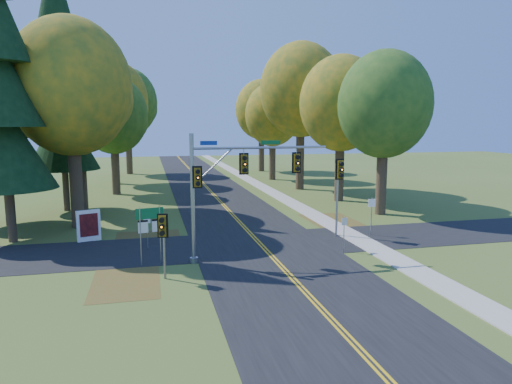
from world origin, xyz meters
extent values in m
plane|color=#455C20|center=(0.00, 0.00, 0.00)|extent=(160.00, 160.00, 0.00)
cube|color=black|center=(0.00, 0.00, 0.01)|extent=(8.00, 160.00, 0.02)
cube|color=black|center=(0.00, 2.00, 0.01)|extent=(60.00, 6.00, 0.02)
cube|color=gold|center=(-0.10, 0.00, 0.03)|extent=(0.10, 160.00, 0.01)
cube|color=gold|center=(0.10, 0.00, 0.03)|extent=(0.10, 160.00, 0.01)
cube|color=#9E998E|center=(6.20, 0.00, 0.03)|extent=(1.60, 160.00, 0.06)
cube|color=brown|center=(-6.50, 4.00, 0.01)|extent=(4.00, 6.00, 0.00)
cube|color=brown|center=(6.80, 6.00, 0.01)|extent=(3.50, 8.00, 0.00)
cube|color=brown|center=(-7.50, -3.00, 0.01)|extent=(3.00, 5.00, 0.00)
cylinder|color=#38281C|center=(-11.20, 9.30, 3.38)|extent=(0.86, 0.86, 6.75)
ellipsoid|color=#C18819|center=(-11.20, 9.30, 9.55)|extent=(8.00, 8.00, 9.20)
sphere|color=#C18819|center=(-9.60, 10.50, 8.75)|extent=(4.80, 4.80, 4.80)
sphere|color=#C18819|center=(-12.60, 8.50, 10.35)|extent=(4.40, 4.40, 4.40)
cylinder|color=#38281C|center=(11.50, 8.70, 3.04)|extent=(0.83, 0.83, 6.08)
ellipsoid|color=#4D6E22|center=(11.50, 8.70, 8.60)|extent=(7.20, 7.20, 8.28)
sphere|color=#4D6E22|center=(12.94, 9.78, 7.88)|extent=(4.32, 4.32, 4.32)
sphere|color=#4D6E22|center=(10.24, 7.98, 9.32)|extent=(3.96, 3.96, 3.96)
cylinder|color=#38281C|center=(-11.80, 16.20, 3.71)|extent=(0.89, 0.89, 7.42)
ellipsoid|color=#C18819|center=(-11.80, 16.20, 10.43)|extent=(8.60, 8.60, 9.89)
sphere|color=#C18819|center=(-10.08, 17.49, 9.57)|extent=(5.16, 5.16, 5.16)
sphere|color=#C18819|center=(-13.30, 15.34, 11.29)|extent=(4.73, 4.73, 4.73)
cylinder|color=#38281C|center=(10.90, 15.50, 3.15)|extent=(0.84, 0.84, 6.30)
ellipsoid|color=#C18819|center=(10.90, 15.50, 8.96)|extent=(7.60, 7.60, 8.74)
sphere|color=#C18819|center=(12.42, 16.64, 8.20)|extent=(4.56, 4.56, 4.56)
sphere|color=#C18819|center=(9.57, 14.74, 9.72)|extent=(4.18, 4.18, 4.18)
cylinder|color=#38281C|center=(-9.60, 24.40, 2.81)|extent=(0.81, 0.81, 5.62)
ellipsoid|color=#4D6E22|center=(-9.60, 24.40, 8.00)|extent=(6.80, 6.80, 7.82)
sphere|color=#4D6E22|center=(-8.24, 25.42, 7.33)|extent=(4.08, 4.08, 4.08)
sphere|color=#4D6E22|center=(-10.79, 23.72, 8.69)|extent=(3.74, 3.74, 3.74)
cylinder|color=#38281C|center=(9.80, 23.60, 3.83)|extent=(0.90, 0.90, 7.65)
ellipsoid|color=#C18819|center=(9.80, 23.60, 10.73)|extent=(8.80, 8.80, 10.12)
sphere|color=#C18819|center=(11.56, 24.92, 9.85)|extent=(5.28, 5.28, 5.28)
sphere|color=#C18819|center=(8.26, 22.72, 11.61)|extent=(4.84, 4.84, 4.84)
cylinder|color=#38281C|center=(-10.20, 33.10, 3.49)|extent=(0.87, 0.87, 6.98)
ellipsoid|color=#C18819|center=(-10.20, 33.10, 9.85)|extent=(8.20, 8.20, 9.43)
sphere|color=#C18819|center=(-8.56, 34.33, 9.03)|extent=(4.92, 4.92, 4.92)
sphere|color=#C18819|center=(-11.63, 32.28, 10.67)|extent=(4.51, 4.51, 4.51)
cylinder|color=#38281C|center=(9.20, 32.80, 2.93)|extent=(0.82, 0.82, 5.85)
ellipsoid|color=#C18819|center=(9.20, 32.80, 8.30)|extent=(7.00, 7.00, 8.05)
sphere|color=#C18819|center=(10.60, 33.85, 7.60)|extent=(4.20, 4.20, 4.20)
sphere|color=#C18819|center=(7.97, 32.10, 9.00)|extent=(3.85, 3.85, 3.85)
cylinder|color=#38281C|center=(-9.00, 44.00, 3.60)|extent=(0.88, 0.88, 7.20)
ellipsoid|color=#4D6E22|center=(-9.00, 44.00, 10.14)|extent=(8.40, 8.40, 9.66)
sphere|color=#4D6E22|center=(-7.32, 45.26, 9.30)|extent=(5.04, 5.04, 5.04)
sphere|color=#4D6E22|center=(-10.47, 43.16, 10.98)|extent=(4.62, 4.62, 4.62)
cylinder|color=#38281C|center=(10.40, 43.50, 3.26)|extent=(0.85, 0.85, 6.53)
ellipsoid|color=#C18819|center=(10.40, 43.50, 9.26)|extent=(7.80, 7.80, 8.97)
sphere|color=#C18819|center=(11.96, 44.67, 8.47)|extent=(4.68, 4.68, 4.68)
sphere|color=#C18819|center=(9.04, 42.72, 10.04)|extent=(4.29, 4.29, 4.29)
cylinder|color=#38281C|center=(-14.50, 6.00, 1.62)|extent=(0.50, 0.50, 3.24)
cone|color=black|center=(-14.50, 6.00, 5.82)|extent=(5.60, 5.60, 5.17)
cone|color=black|center=(-14.50, 6.00, 9.51)|extent=(4.57, 4.57, 5.17)
cylinder|color=#38281C|center=(-16.00, 11.00, 1.44)|extent=(0.50, 0.50, 2.88)
cone|color=black|center=(-16.00, 11.00, 5.18)|extent=(5.60, 5.60, 4.59)
cone|color=black|center=(-16.00, 11.00, 8.46)|extent=(4.57, 4.57, 4.59)
cylinder|color=#38281C|center=(-13.00, 16.00, 1.71)|extent=(0.50, 0.50, 3.42)
cone|color=black|center=(-13.00, 16.00, 6.15)|extent=(5.60, 5.60, 5.45)
cone|color=black|center=(-13.00, 16.00, 10.04)|extent=(4.57, 4.57, 5.45)
cone|color=black|center=(-13.00, 16.00, 13.94)|extent=(3.55, 3.55, 5.45)
cylinder|color=gray|center=(-4.20, -0.84, 3.32)|extent=(0.21, 0.21, 6.64)
cylinder|color=gray|center=(-4.20, -0.84, 0.14)|extent=(0.42, 0.42, 0.28)
cylinder|color=gray|center=(-0.64, -0.80, 5.88)|extent=(7.12, 0.22, 0.13)
cylinder|color=gray|center=(-3.16, -0.83, 4.93)|extent=(2.15, 0.11, 1.96)
cylinder|color=gray|center=(-1.54, -0.81, 5.71)|extent=(0.04, 0.04, 0.34)
cube|color=#72590C|center=(-1.54, -0.81, 5.07)|extent=(0.33, 0.29, 0.95)
cube|color=black|center=(-1.54, -0.81, 5.07)|extent=(0.49, 0.03, 1.12)
sphere|color=orange|center=(-1.54, -1.03, 5.07)|extent=(0.17, 0.17, 0.17)
cylinder|color=black|center=(-1.54, -1.03, 5.37)|extent=(0.23, 0.15, 0.23)
cylinder|color=black|center=(-1.54, -1.03, 5.07)|extent=(0.23, 0.15, 0.23)
cylinder|color=black|center=(-1.54, -1.03, 4.76)|extent=(0.23, 0.15, 0.23)
cylinder|color=gray|center=(1.30, -0.78, 5.71)|extent=(0.04, 0.04, 0.34)
cube|color=#72590C|center=(1.30, -0.78, 5.07)|extent=(0.33, 0.29, 0.95)
cube|color=black|center=(1.30, -0.78, 5.07)|extent=(0.49, 0.03, 1.12)
sphere|color=orange|center=(1.30, -1.00, 5.07)|extent=(0.17, 0.17, 0.17)
cylinder|color=black|center=(1.30, -1.00, 5.37)|extent=(0.23, 0.15, 0.23)
cylinder|color=black|center=(1.30, -1.00, 5.07)|extent=(0.23, 0.15, 0.23)
cylinder|color=black|center=(1.30, -1.00, 4.76)|extent=(0.23, 0.15, 0.23)
cube|color=#72590C|center=(-3.96, -0.98, 4.46)|extent=(0.33, 0.29, 0.95)
cube|color=black|center=(-3.96, -0.98, 4.46)|extent=(0.49, 0.03, 1.12)
sphere|color=orange|center=(-3.96, -1.20, 4.46)|extent=(0.17, 0.17, 0.17)
cylinder|color=black|center=(-3.96, -1.20, 4.76)|extent=(0.23, 0.15, 0.23)
cylinder|color=black|center=(-3.96, -1.20, 4.46)|extent=(0.23, 0.15, 0.23)
cylinder|color=black|center=(-3.96, -1.20, 4.16)|extent=(0.23, 0.15, 0.23)
cube|color=navy|center=(-3.35, -0.83, 6.15)|extent=(0.85, 0.05, 0.21)
cube|color=#0C5926|center=(-0.12, -0.79, 6.15)|extent=(1.04, 0.05, 0.21)
cylinder|color=#999CA1|center=(5.23, 2.82, 2.43)|extent=(0.13, 0.13, 4.86)
cube|color=#72590C|center=(5.25, 2.57, 4.31)|extent=(0.39, 0.35, 1.10)
cube|color=black|center=(5.25, 2.57, 4.31)|extent=(0.58, 0.06, 1.30)
sphere|color=orange|center=(5.26, 2.32, 4.31)|extent=(0.20, 0.20, 0.20)
cylinder|color=black|center=(5.26, 2.32, 4.66)|extent=(0.27, 0.19, 0.27)
cylinder|color=black|center=(5.26, 2.32, 4.31)|extent=(0.27, 0.19, 0.27)
cylinder|color=black|center=(5.26, 2.32, 3.96)|extent=(0.27, 0.19, 0.27)
cylinder|color=gray|center=(-5.74, -2.99, 1.51)|extent=(0.11, 0.11, 3.03)
cube|color=#72590C|center=(-5.79, -3.20, 2.55)|extent=(0.38, 0.35, 0.95)
cube|color=black|center=(-5.79, -3.20, 2.55)|extent=(0.49, 0.13, 1.12)
sphere|color=orange|center=(-5.83, -3.41, 2.55)|extent=(0.17, 0.17, 0.17)
cylinder|color=black|center=(-5.83, -3.41, 2.86)|extent=(0.25, 0.20, 0.23)
cylinder|color=black|center=(-5.83, -3.41, 2.55)|extent=(0.25, 0.20, 0.23)
cylinder|color=black|center=(-5.83, -3.41, 2.25)|extent=(0.25, 0.20, 0.23)
cylinder|color=gray|center=(-6.83, -0.71, 1.50)|extent=(0.06, 0.06, 2.99)
cylinder|color=gray|center=(-5.85, -0.50, 1.50)|extent=(0.06, 0.06, 2.99)
cube|color=#0D602F|center=(-6.35, -0.58, 2.64)|extent=(1.37, 0.33, 0.55)
cube|color=silver|center=(-6.35, -0.58, 2.64)|extent=(1.17, 0.26, 0.08)
cube|color=silver|center=(-6.69, -0.65, 1.94)|extent=(0.50, 0.14, 0.55)
cube|color=black|center=(-6.69, -0.65, 2.27)|extent=(0.49, 0.11, 0.10)
cube|color=silver|center=(-6.00, -0.50, 1.94)|extent=(0.50, 0.14, 0.55)
cube|color=black|center=(-6.00, -0.50, 2.27)|extent=(0.49, 0.11, 0.10)
cube|color=white|center=(-10.00, 5.07, 0.96)|extent=(1.37, 0.66, 1.93)
cube|color=maroon|center=(-9.96, 4.97, 1.02)|extent=(1.01, 0.39, 1.39)
cube|color=white|center=(-10.50, 4.88, 0.16)|extent=(0.11, 0.11, 0.32)
cube|color=white|center=(-9.50, 5.25, 0.16)|extent=(0.11, 0.11, 0.32)
cylinder|color=gray|center=(7.50, 2.53, 1.22)|extent=(0.06, 0.06, 2.44)
cube|color=white|center=(7.50, 2.51, 2.11)|extent=(0.47, 0.10, 0.50)
cylinder|color=gray|center=(4.20, -0.63, 0.99)|extent=(0.05, 0.05, 1.99)
cube|color=silver|center=(4.20, -0.65, 1.71)|extent=(0.37, 0.12, 0.41)
cylinder|color=gray|center=(-6.51, 2.46, 0.99)|extent=(0.05, 0.05, 1.98)
cube|color=white|center=(-6.51, 2.44, 1.71)|extent=(0.38, 0.08, 0.41)
camera|label=1|loc=(-6.30, -23.70, 7.08)|focal=32.00mm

